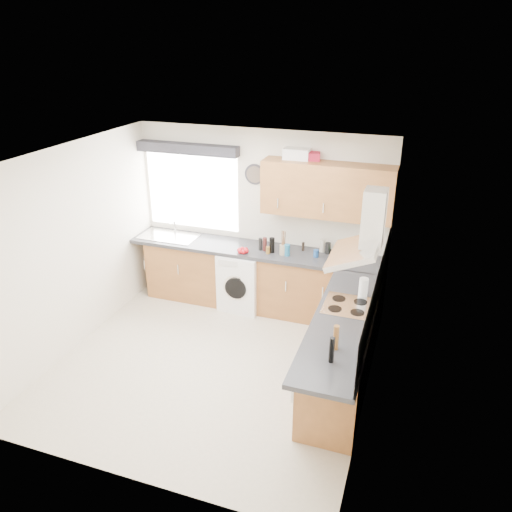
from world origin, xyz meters
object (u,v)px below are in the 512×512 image
at_px(washing_machine, 243,279).
at_px(oven, 345,344).
at_px(upper_cabinets, 327,190).
at_px(extractor_hood, 364,234).

bearing_deg(washing_machine, oven, -31.22).
bearing_deg(washing_machine, upper_cabinets, 12.94).
bearing_deg(upper_cabinets, oven, -67.46).
height_order(upper_cabinets, washing_machine, upper_cabinets).
relative_size(oven, upper_cabinets, 0.50).
bearing_deg(extractor_hood, upper_cabinets, 116.13).
xyz_separation_m(oven, upper_cabinets, (-0.55, 1.32, 1.38)).
xyz_separation_m(oven, washing_machine, (-1.65, 1.14, 0.00)).
height_order(extractor_hood, washing_machine, extractor_hood).
bearing_deg(washing_machine, extractor_hood, -29.66).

